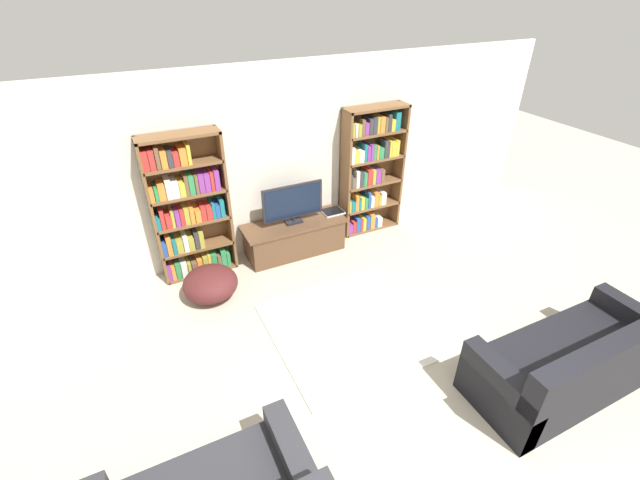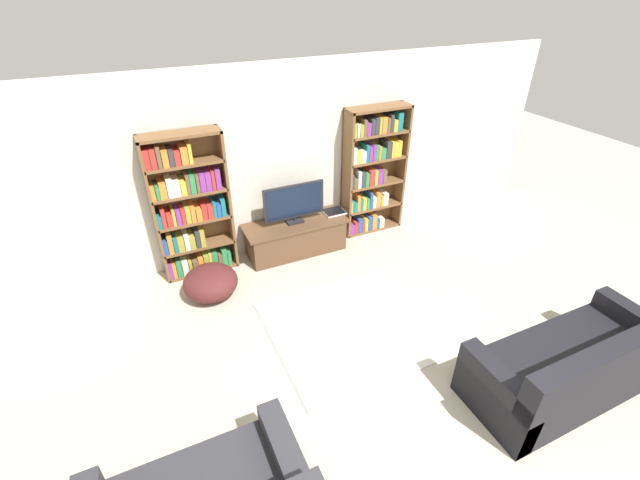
% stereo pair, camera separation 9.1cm
% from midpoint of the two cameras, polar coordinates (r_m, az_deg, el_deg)
% --- Properties ---
extents(wall_back, '(8.80, 0.06, 2.60)m').
position_cam_midpoint_polar(wall_back, '(6.00, -5.67, 10.44)').
color(wall_back, silver).
rests_on(wall_back, ground_plane).
extents(bookshelf_left, '(0.96, 0.30, 1.93)m').
position_cam_midpoint_polar(bookshelf_left, '(5.71, -17.59, 3.74)').
color(bookshelf_left, brown).
rests_on(bookshelf_left, ground_plane).
extents(bookshelf_right, '(0.96, 0.30, 1.93)m').
position_cam_midpoint_polar(bookshelf_right, '(6.52, 6.17, 9.16)').
color(bookshelf_right, brown).
rests_on(bookshelf_right, ground_plane).
extents(tv_stand, '(1.48, 0.54, 0.49)m').
position_cam_midpoint_polar(tv_stand, '(6.20, -3.84, 0.39)').
color(tv_stand, brown).
rests_on(tv_stand, ground_plane).
extents(television, '(0.88, 0.16, 0.58)m').
position_cam_midpoint_polar(television, '(5.94, -4.08, 4.96)').
color(television, black).
rests_on(television, tv_stand).
extents(laptop, '(0.31, 0.26, 0.03)m').
position_cam_midpoint_polar(laptop, '(6.33, 1.26, 3.81)').
color(laptop, silver).
rests_on(laptop, tv_stand).
extents(area_rug, '(1.80, 1.70, 0.02)m').
position_cam_midpoint_polar(area_rug, '(5.07, 3.72, -11.51)').
color(area_rug, beige).
rests_on(area_rug, ground_plane).
extents(couch_right_sofa, '(2.01, 0.84, 0.88)m').
position_cam_midpoint_polar(couch_right_sofa, '(4.92, 30.09, -14.02)').
color(couch_right_sofa, black).
rests_on(couch_right_sofa, ground_plane).
extents(beanbag_ottoman, '(0.68, 0.68, 0.39)m').
position_cam_midpoint_polar(beanbag_ottoman, '(5.56, -14.86, -5.65)').
color(beanbag_ottoman, '#4C1E1E').
rests_on(beanbag_ottoman, ground_plane).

